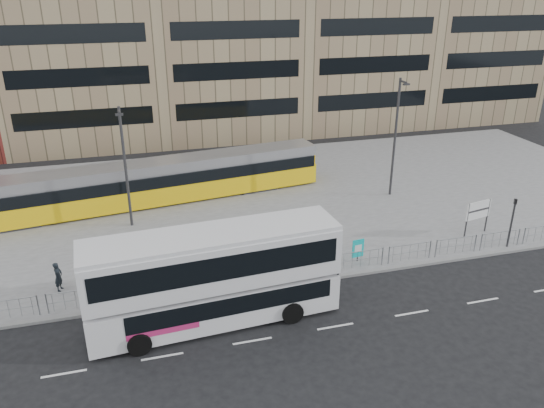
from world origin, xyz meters
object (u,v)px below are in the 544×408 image
object	(u,v)px
pedestrian	(58,277)
lamp_post_east	(396,134)
tram	(144,184)
double_decker_bus	(214,275)
station_sign	(478,212)
traffic_light_east	(513,217)
traffic_light_west	(212,256)
lamp_post_west	(125,163)
ad_panel	(358,249)

from	to	relation	value
pedestrian	lamp_post_east	distance (m)	24.15
tram	lamp_post_east	world-z (taller)	lamp_post_east
double_decker_bus	lamp_post_east	xyz separation A→B (m)	(15.31, 12.01, 2.33)
station_sign	traffic_light_east	distance (m)	2.23
traffic_light_east	traffic_light_west	bearing A→B (deg)	-161.42
traffic_light_east	lamp_post_west	size ratio (longest dim) A/B	0.40
pedestrian	ad_panel	bearing A→B (deg)	-74.89
traffic_light_east	lamp_post_west	world-z (taller)	lamp_post_west
tram	traffic_light_west	distance (m)	12.89
traffic_light_west	lamp_post_west	size ratio (longest dim) A/B	0.40
traffic_light_west	traffic_light_east	distance (m)	17.86
pedestrian	lamp_post_west	xyz separation A→B (m)	(3.84, 7.05, 3.50)
tram	pedestrian	xyz separation A→B (m)	(-4.93, -10.49, -0.76)
traffic_light_west	lamp_post_east	bearing A→B (deg)	35.46
ad_panel	traffic_light_west	size ratio (longest dim) A/B	0.44
ad_panel	traffic_light_east	xyz separation A→B (m)	(9.45, -0.77, 1.18)
ad_panel	traffic_light_east	bearing A→B (deg)	-11.94
double_decker_bus	lamp_post_east	size ratio (longest dim) A/B	1.36
traffic_light_east	lamp_post_east	xyz separation A→B (m)	(-2.88, 9.51, 2.72)
tram	pedestrian	distance (m)	11.61
double_decker_bus	lamp_post_west	bearing A→B (deg)	103.06
pedestrian	traffic_light_west	world-z (taller)	traffic_light_west
station_sign	traffic_light_east	xyz separation A→B (m)	(0.84, -2.02, 0.43)
double_decker_bus	tram	distance (m)	15.30
ad_panel	lamp_post_west	size ratio (longest dim) A/B	0.17
tram	traffic_light_east	size ratio (longest dim) A/B	8.47
traffic_light_west	pedestrian	bearing A→B (deg)	167.77
pedestrian	lamp_post_west	size ratio (longest dim) A/B	0.20
double_decker_bus	traffic_light_east	bearing A→B (deg)	4.16
station_sign	traffic_light_east	size ratio (longest dim) A/B	0.72
lamp_post_west	lamp_post_east	world-z (taller)	lamp_post_east
double_decker_bus	traffic_light_east	distance (m)	18.37
traffic_light_east	lamp_post_west	bearing A→B (deg)	175.72
traffic_light_west	lamp_post_east	world-z (taller)	lamp_post_east
station_sign	pedestrian	world-z (taller)	station_sign
traffic_light_west	traffic_light_east	world-z (taller)	same
traffic_light_east	lamp_post_east	distance (m)	10.30
station_sign	pedestrian	distance (m)	24.71
ad_panel	traffic_light_west	xyz separation A→B (m)	(-8.41, -0.77, 1.18)
lamp_post_west	station_sign	bearing A→B (deg)	-18.85
lamp_post_west	lamp_post_east	size ratio (longest dim) A/B	0.91
double_decker_bus	pedestrian	bearing A→B (deg)	144.28
station_sign	tram	bearing A→B (deg)	140.80
double_decker_bus	traffic_light_east	world-z (taller)	double_decker_bus
pedestrian	traffic_light_west	distance (m)	8.04
station_sign	lamp_post_west	world-z (taller)	lamp_post_west
station_sign	lamp_post_east	xyz separation A→B (m)	(-2.05, 7.48, 3.15)
double_decker_bus	tram	bearing A→B (deg)	95.43
double_decker_bus	ad_panel	bearing A→B (deg)	16.85
double_decker_bus	ad_panel	distance (m)	9.47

